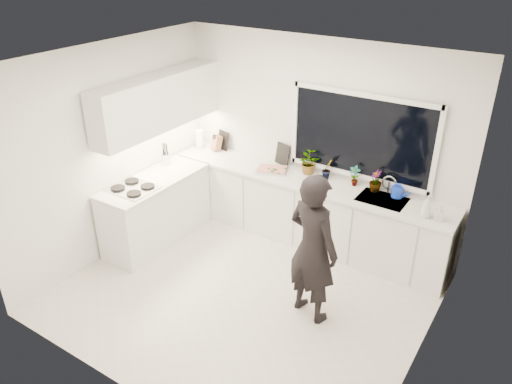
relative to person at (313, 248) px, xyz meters
The scene contains 25 objects.
floor 1.18m from the person, behind, with size 4.00×3.50×0.02m, color beige.
wall_back 1.88m from the person, 115.86° to the left, with size 4.00×0.02×2.70m, color white.
wall_left 2.85m from the person, behind, with size 0.02×3.50×2.70m, color white.
wall_right 1.32m from the person, ahead, with size 0.02×3.50×2.70m, color white.
ceiling 2.02m from the person, behind, with size 4.00×3.50×0.02m, color white.
window 1.75m from the person, 96.85° to the left, with size 1.80×0.02×1.00m, color black.
base_cabinets_back 1.60m from the person, 120.89° to the left, with size 3.92×0.58×0.88m, color white.
base_cabinets_left 2.51m from the person, behind, with size 0.58×1.60×0.88m, color white.
countertop_back 1.53m from the person, 121.08° to the left, with size 3.94×0.62×0.04m, color silver.
countertop_left 2.47m from the person, behind, with size 0.62×1.60×0.04m, color silver.
upper_cabinets 2.83m from the person, 167.47° to the left, with size 0.34×2.10×0.70m, color white.
sink 1.35m from the person, 78.98° to the left, with size 0.58×0.42×0.14m, color silver.
faucet 1.56m from the person, 80.40° to the left, with size 0.03×0.03×0.22m, color silver.
stovetop 2.49m from the person, behind, with size 0.56×0.48×0.03m, color black.
person is the anchor object (origin of this frame).
pizza_tray 1.83m from the person, 134.90° to the left, with size 0.41×0.30×0.03m, color #B3B3B8.
pizza 1.83m from the person, 134.90° to the left, with size 0.38×0.27×0.01m, color #A81618.
watering_can 1.54m from the person, 75.56° to the left, with size 0.14×0.14×0.13m, color blue.
paper_towel_roll 3.01m from the person, 151.68° to the left, with size 0.11×0.11×0.26m, color white.
knife_block 2.78m from the person, 148.16° to the left, with size 0.13×0.10×0.22m, color #966F46.
utensil_crock 2.73m from the person, 165.69° to the left, with size 0.13×0.13×0.16m, color #B2B2B6.
picture_frame_large 2.80m from the person, 145.90° to the left, with size 0.22×0.02×0.28m, color black.
picture_frame_small 2.04m from the person, 129.41° to the left, with size 0.25×0.02×0.30m, color black.
herb_plants 1.61m from the person, 111.24° to the left, with size 1.25×0.35×0.32m.
soap_bottles 1.47m from the person, 53.58° to the left, with size 0.26×0.14×0.27m.
Camera 1 is at (2.67, -3.86, 3.77)m, focal length 35.00 mm.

